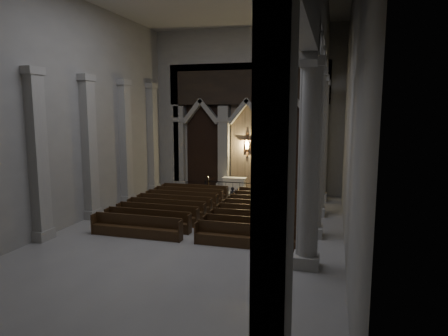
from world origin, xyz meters
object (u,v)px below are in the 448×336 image
pews (215,213)px  candle_stand_left (209,189)px  worshipper (233,197)px  candle_stand_right (282,192)px  altar (234,183)px  altar_rail (240,187)px

pews → candle_stand_left: bearing=110.6°
pews → worshipper: bearing=84.4°
candle_stand_left → candle_stand_right: bearing=1.2°
altar → altar_rail: (0.80, -1.57, 0.07)m
altar → pews: altar is taller
pews → worshipper: worshipper is taller
altar → candle_stand_right: size_ratio=1.39×
candle_stand_right → candle_stand_left: bearing=-178.8°
candle_stand_right → worshipper: 4.48m
candle_stand_right → pews: candle_stand_right is taller
altar_rail → worshipper: (0.29, -3.16, -0.04)m
altar_rail → candle_stand_right: size_ratio=4.07×
altar → worshipper: 4.85m
candle_stand_left → candle_stand_right: 5.35m
candle_stand_left → pews: size_ratio=0.12×
altar → worshipper: (1.09, -4.73, 0.03)m
candle_stand_left → worshipper: size_ratio=0.97×
pews → worshipper: 2.98m
altar → pews: 7.72m
altar → pews: (0.80, -7.68, -0.27)m
candle_stand_left → worshipper: bearing=-52.2°
altar → candle_stand_left: (-1.63, -1.23, -0.27)m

